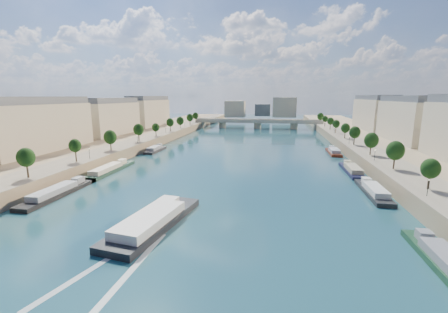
% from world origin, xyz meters
% --- Properties ---
extents(ground, '(700.00, 700.00, 0.00)m').
position_xyz_m(ground, '(0.00, 100.00, 0.00)').
color(ground, '#0C2736').
rests_on(ground, ground).
extents(quay_left, '(44.00, 520.00, 5.00)m').
position_xyz_m(quay_left, '(-72.00, 100.00, 2.50)').
color(quay_left, '#9E8460').
rests_on(quay_left, ground).
extents(quay_right, '(44.00, 520.00, 5.00)m').
position_xyz_m(quay_right, '(72.00, 100.00, 2.50)').
color(quay_right, '#9E8460').
rests_on(quay_right, ground).
extents(pave_left, '(14.00, 520.00, 0.10)m').
position_xyz_m(pave_left, '(-57.00, 100.00, 5.05)').
color(pave_left, gray).
rests_on(pave_left, quay_left).
extents(pave_right, '(14.00, 520.00, 0.10)m').
position_xyz_m(pave_right, '(57.00, 100.00, 5.05)').
color(pave_right, gray).
rests_on(pave_right, quay_right).
extents(trees_left, '(4.80, 268.80, 8.26)m').
position_xyz_m(trees_left, '(-55.00, 102.00, 10.48)').
color(trees_left, '#382B1E').
rests_on(trees_left, ground).
extents(trees_right, '(4.80, 268.80, 8.26)m').
position_xyz_m(trees_right, '(55.00, 110.00, 10.48)').
color(trees_right, '#382B1E').
rests_on(trees_right, ground).
extents(lamps_left, '(0.36, 200.36, 4.28)m').
position_xyz_m(lamps_left, '(-52.50, 90.00, 7.78)').
color(lamps_left, black).
rests_on(lamps_left, ground).
extents(lamps_right, '(0.36, 200.36, 4.28)m').
position_xyz_m(lamps_right, '(52.50, 105.00, 7.78)').
color(lamps_right, black).
rests_on(lamps_right, ground).
extents(buildings_left, '(16.00, 226.00, 23.20)m').
position_xyz_m(buildings_left, '(-85.00, 112.00, 16.45)').
color(buildings_left, beige).
rests_on(buildings_left, ground).
extents(buildings_right, '(16.00, 226.00, 23.20)m').
position_xyz_m(buildings_right, '(85.00, 112.00, 16.45)').
color(buildings_right, beige).
rests_on(buildings_right, ground).
extents(skyline, '(79.00, 42.00, 22.00)m').
position_xyz_m(skyline, '(3.19, 319.52, 14.66)').
color(skyline, beige).
rests_on(skyline, ground).
extents(bridge, '(112.00, 12.00, 8.15)m').
position_xyz_m(bridge, '(0.00, 239.63, 5.08)').
color(bridge, '#C1B79E').
rests_on(bridge, ground).
extents(tour_barge, '(13.06, 31.12, 4.09)m').
position_xyz_m(tour_barge, '(-9.61, 28.47, 1.18)').
color(tour_barge, black).
rests_on(tour_barge, ground).
extents(wake, '(11.46, 26.02, 0.04)m').
position_xyz_m(wake, '(-9.61, 11.93, 0.02)').
color(wake, silver).
rests_on(wake, ground).
extents(moored_barges_left, '(5.00, 160.08, 3.60)m').
position_xyz_m(moored_barges_left, '(-45.50, 41.90, 0.84)').
color(moored_barges_left, '#1B253D').
rests_on(moored_barges_left, ground).
extents(moored_barges_right, '(5.00, 122.89, 3.60)m').
position_xyz_m(moored_barges_right, '(45.50, 72.84, 0.84)').
color(moored_barges_right, '#194026').
rests_on(moored_barges_right, ground).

